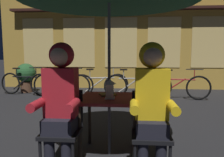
{
  "coord_description": "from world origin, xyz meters",
  "views": [
    {
      "loc": [
        0.26,
        -2.71,
        1.3
      ],
      "look_at": [
        0.0,
        0.42,
        0.92
      ],
      "focal_mm": 35.87,
      "sensor_mm": 36.0,
      "label": 1
    }
  ],
  "objects_px": {
    "bicycle_nearest": "(25,83)",
    "person_left_hooded": "(61,95)",
    "bicycle_second": "(62,85)",
    "bicycle_fifth": "(179,87)",
    "chair_right": "(151,128)",
    "lantern": "(110,89)",
    "potted_plant": "(26,75)",
    "cafe_table": "(109,105)",
    "bicycle_third": "(100,85)",
    "chair_left": "(63,125)",
    "book": "(108,94)",
    "bicycle_fourth": "(133,85)",
    "person_right_hooded": "(152,96)"
  },
  "relations": [
    {
      "from": "bicycle_nearest",
      "to": "person_left_hooded",
      "type": "bearing_deg",
      "value": -59.63
    },
    {
      "from": "bicycle_second",
      "to": "bicycle_fifth",
      "type": "relative_size",
      "value": 1.0
    },
    {
      "from": "chair_right",
      "to": "bicycle_nearest",
      "type": "bearing_deg",
      "value": 129.76
    },
    {
      "from": "lantern",
      "to": "potted_plant",
      "type": "distance_m",
      "value": 5.23
    },
    {
      "from": "cafe_table",
      "to": "person_left_hooded",
      "type": "xyz_separation_m",
      "value": [
        -0.48,
        -0.43,
        0.21
      ]
    },
    {
      "from": "bicycle_nearest",
      "to": "bicycle_third",
      "type": "xyz_separation_m",
      "value": [
        2.26,
        -0.06,
        0.0
      ]
    },
    {
      "from": "chair_left",
      "to": "chair_right",
      "type": "height_order",
      "value": "same"
    },
    {
      "from": "bicycle_nearest",
      "to": "book",
      "type": "bearing_deg",
      "value": -51.29
    },
    {
      "from": "cafe_table",
      "to": "potted_plant",
      "type": "xyz_separation_m",
      "value": [
        -3.06,
        4.13,
        -0.09
      ]
    },
    {
      "from": "bicycle_second",
      "to": "lantern",
      "type": "bearing_deg",
      "value": -64.3
    },
    {
      "from": "book",
      "to": "bicycle_fifth",
      "type": "bearing_deg",
      "value": 42.34
    },
    {
      "from": "bicycle_nearest",
      "to": "bicycle_second",
      "type": "distance_m",
      "value": 1.18
    },
    {
      "from": "bicycle_fourth",
      "to": "book",
      "type": "height_order",
      "value": "bicycle_fourth"
    },
    {
      "from": "chair_right",
      "to": "person_left_hooded",
      "type": "relative_size",
      "value": 0.62
    },
    {
      "from": "bicycle_fourth",
      "to": "potted_plant",
      "type": "relative_size",
      "value": 1.82
    },
    {
      "from": "person_right_hooded",
      "to": "bicycle_second",
      "type": "xyz_separation_m",
      "value": [
        -2.19,
        3.93,
        -0.5
      ]
    },
    {
      "from": "chair_left",
      "to": "book",
      "type": "relative_size",
      "value": 4.35
    },
    {
      "from": "bicycle_fifth",
      "to": "chair_right",
      "type": "bearing_deg",
      "value": -106.12
    },
    {
      "from": "bicycle_second",
      "to": "potted_plant",
      "type": "distance_m",
      "value": 1.5
    },
    {
      "from": "person_left_hooded",
      "to": "book",
      "type": "bearing_deg",
      "value": 50.25
    },
    {
      "from": "person_left_hooded",
      "to": "bicycle_nearest",
      "type": "xyz_separation_m",
      "value": [
        -2.4,
        4.09,
        -0.5
      ]
    },
    {
      "from": "chair_left",
      "to": "bicycle_fifth",
      "type": "distance_m",
      "value": 4.31
    },
    {
      "from": "bicycle_second",
      "to": "bicycle_fourth",
      "type": "xyz_separation_m",
      "value": [
        2.06,
        0.05,
        0.0
      ]
    },
    {
      "from": "potted_plant",
      "to": "chair_right",
      "type": "bearing_deg",
      "value": -51.78
    },
    {
      "from": "bicycle_second",
      "to": "bicycle_fourth",
      "type": "height_order",
      "value": "same"
    },
    {
      "from": "cafe_table",
      "to": "bicycle_nearest",
      "type": "xyz_separation_m",
      "value": [
        -2.88,
        3.67,
        -0.29
      ]
    },
    {
      "from": "chair_right",
      "to": "potted_plant",
      "type": "bearing_deg",
      "value": 128.22
    },
    {
      "from": "chair_right",
      "to": "person_left_hooded",
      "type": "bearing_deg",
      "value": -176.61
    },
    {
      "from": "person_left_hooded",
      "to": "bicycle_second",
      "type": "height_order",
      "value": "person_left_hooded"
    },
    {
      "from": "bicycle_nearest",
      "to": "bicycle_fourth",
      "type": "relative_size",
      "value": 0.99
    },
    {
      "from": "potted_plant",
      "to": "bicycle_nearest",
      "type": "bearing_deg",
      "value": -68.29
    },
    {
      "from": "chair_right",
      "to": "cafe_table",
      "type": "bearing_deg",
      "value": 142.45
    },
    {
      "from": "book",
      "to": "chair_left",
      "type": "bearing_deg",
      "value": -154.66
    },
    {
      "from": "bicycle_fourth",
      "to": "chair_left",
      "type": "bearing_deg",
      "value": -101.96
    },
    {
      "from": "person_right_hooded",
      "to": "bicycle_fourth",
      "type": "bearing_deg",
      "value": 91.86
    },
    {
      "from": "chair_right",
      "to": "potted_plant",
      "type": "xyz_separation_m",
      "value": [
        -3.54,
        4.5,
        0.05
      ]
    },
    {
      "from": "bicycle_nearest",
      "to": "bicycle_third",
      "type": "relative_size",
      "value": 1.01
    },
    {
      "from": "person_left_hooded",
      "to": "bicycle_second",
      "type": "xyz_separation_m",
      "value": [
        -1.23,
        3.93,
        -0.5
      ]
    },
    {
      "from": "bicycle_second",
      "to": "bicycle_third",
      "type": "bearing_deg",
      "value": 5.38
    },
    {
      "from": "chair_left",
      "to": "bicycle_nearest",
      "type": "bearing_deg",
      "value": 120.72
    },
    {
      "from": "cafe_table",
      "to": "bicycle_third",
      "type": "bearing_deg",
      "value": 99.66
    },
    {
      "from": "lantern",
      "to": "book",
      "type": "relative_size",
      "value": 1.16
    },
    {
      "from": "chair_left",
      "to": "person_left_hooded",
      "type": "xyz_separation_m",
      "value": [
        -0.0,
        -0.06,
        0.36
      ]
    },
    {
      "from": "bicycle_fourth",
      "to": "lantern",
      "type": "bearing_deg",
      "value": -95.24
    },
    {
      "from": "bicycle_fifth",
      "to": "person_right_hooded",
      "type": "bearing_deg",
      "value": -105.9
    },
    {
      "from": "lantern",
      "to": "person_right_hooded",
      "type": "distance_m",
      "value": 0.57
    },
    {
      "from": "chair_left",
      "to": "bicycle_fifth",
      "type": "xyz_separation_m",
      "value": [
        2.06,
        3.79,
        -0.14
      ]
    },
    {
      "from": "bicycle_fourth",
      "to": "potted_plant",
      "type": "distance_m",
      "value": 3.47
    },
    {
      "from": "cafe_table",
      "to": "book",
      "type": "height_order",
      "value": "book"
    },
    {
      "from": "cafe_table",
      "to": "person_right_hooded",
      "type": "xyz_separation_m",
      "value": [
        0.48,
        -0.43,
        0.21
      ]
    }
  ]
}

